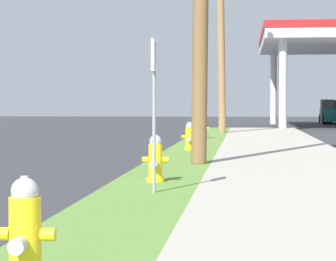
{
  "coord_description": "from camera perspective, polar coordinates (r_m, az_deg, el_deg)",
  "views": [
    {
      "loc": [
        2.09,
        -0.2,
        1.36
      ],
      "look_at": [
        0.75,
        13.6,
        0.88
      ],
      "focal_mm": 84.34,
      "sensor_mm": 36.0,
      "label": 1
    }
  ],
  "objects": [
    {
      "name": "car_teal_by_far_pump",
      "position": [
        53.06,
        12.05,
        1.25
      ],
      "size": [
        2.02,
        4.54,
        1.57
      ],
      "color": "#197075",
      "rests_on": "ground"
    },
    {
      "name": "fire_hydrant_second",
      "position": [
        12.44,
        -0.91,
        -2.22
      ],
      "size": [
        0.42,
        0.38,
        0.74
      ],
      "color": "yellow",
      "rests_on": "grass_verge"
    },
    {
      "name": "utility_pole_background",
      "position": [
        33.46,
        3.82,
        8.52
      ],
      "size": [
        0.68,
        1.34,
        9.94
      ],
      "color": "#937047",
      "rests_on": "grass_verge"
    },
    {
      "name": "fire_hydrant_nearest",
      "position": [
        5.49,
        -10.31,
        -7.62
      ],
      "size": [
        0.42,
        0.37,
        0.74
      ],
      "color": "yellow",
      "rests_on": "grass_verge"
    },
    {
      "name": "fire_hydrant_fourth",
      "position": [
        27.88,
        2.55,
        0.1
      ],
      "size": [
        0.42,
        0.37,
        0.74
      ],
      "color": "yellow",
      "rests_on": "grass_verge"
    },
    {
      "name": "fire_hydrant_third",
      "position": [
        20.87,
        1.57,
        -0.52
      ],
      "size": [
        0.42,
        0.37,
        0.74
      ],
      "color": "yellow",
      "rests_on": "grass_verge"
    },
    {
      "name": "street_sign_post",
      "position": [
        10.9,
        -1.02,
        3.44
      ],
      "size": [
        0.05,
        0.36,
        2.12
      ],
      "color": "gray",
      "rests_on": "grass_verge"
    }
  ]
}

